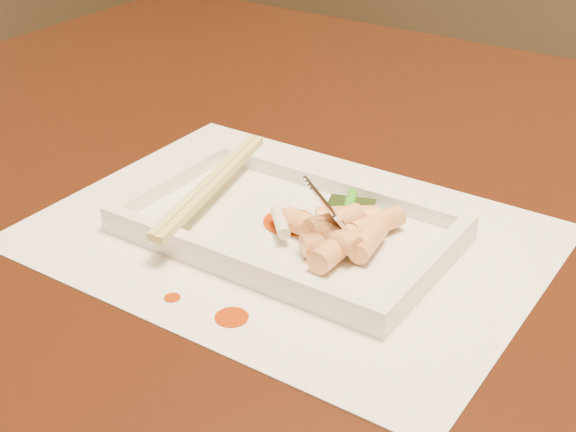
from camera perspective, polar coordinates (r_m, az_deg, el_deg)
The scene contains 24 objects.
table at distance 0.78m, azimuth 9.81°, elevation -5.01°, with size 1.40×0.90×0.75m.
placemat at distance 0.65m, azimuth 0.00°, elevation -1.43°, with size 0.40×0.30×0.00m, color white.
sauce_splatter_a at distance 0.56m, azimuth -4.02°, elevation -7.20°, with size 0.02×0.02×0.00m, color #A83104.
sauce_splatter_b at distance 0.59m, azimuth -8.24°, elevation -5.76°, with size 0.01×0.01×0.00m, color #A83104.
plate_base at distance 0.65m, azimuth 0.00°, elevation -1.07°, with size 0.26×0.16×0.01m, color white.
plate_rim_far at distance 0.70m, azimuth 3.37°, elevation 2.25°, with size 0.26×0.01×0.01m, color white.
plate_rim_near at distance 0.60m, azimuth -3.98°, elevation -3.15°, with size 0.26×0.01×0.01m, color white.
plate_rim_left at distance 0.71m, azimuth -8.30°, elevation 2.50°, with size 0.01×0.14×0.01m, color white.
plate_rim_right at distance 0.60m, azimuth 9.97°, elevation -3.50°, with size 0.01×0.14×0.01m, color white.
veg_piece at distance 0.66m, azimuth 4.46°, elevation 0.40°, with size 0.04×0.03×0.01m, color black.
scallion_white at distance 0.63m, azimuth -0.56°, elevation -0.41°, with size 0.01×0.01×0.04m, color #EAEACC.
scallion_green at distance 0.64m, azimuth 4.13°, elevation -0.06°, with size 0.01×0.01×0.09m, color #288F17.
chopstick_a at distance 0.68m, azimuth -5.71°, elevation 2.42°, with size 0.01×0.20×0.01m, color #E2CD71.
chopstick_b at distance 0.68m, azimuth -5.19°, elevation 2.25°, with size 0.01×0.20×0.01m, color #E2CD71.
fork at distance 0.60m, azimuth 6.56°, elevation 4.22°, with size 0.09×0.10×0.14m, color silver, non-canonical shape.
sauce_blob_0 at distance 0.66m, azimuth 0.13°, elevation -0.42°, with size 0.04×0.04×0.00m, color #A83104.
rice_cake_0 at distance 0.64m, azimuth 4.24°, elevation -0.13°, with size 0.02×0.02×0.05m, color #F8BD73.
rice_cake_1 at distance 0.61m, azimuth 5.77°, elevation -1.79°, with size 0.02×0.02×0.04m, color #F8BD73.
rice_cake_2 at distance 0.61m, azimuth 3.21°, elevation -1.45°, with size 0.02×0.02×0.05m, color #F8BD73.
rice_cake_3 at distance 0.64m, azimuth 6.32°, elevation -0.57°, with size 0.02×0.02×0.05m, color #F8BD73.
rice_cake_4 at distance 0.60m, azimuth 3.37°, elevation -2.36°, with size 0.02×0.02×0.05m, color #F8BD73.
rice_cake_5 at distance 0.62m, azimuth 3.32°, elevation -0.50°, with size 0.02×0.02×0.05m, color #F8BD73.
rice_cake_6 at distance 0.61m, azimuth 2.85°, elevation -1.86°, with size 0.02×0.02×0.04m, color #F8BD73.
rice_cake_7 at distance 0.63m, azimuth 1.55°, elevation -0.74°, with size 0.02×0.02×0.04m, color #F8BD73.
Camera 1 is at (0.24, -0.60, 1.09)m, focal length 50.00 mm.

